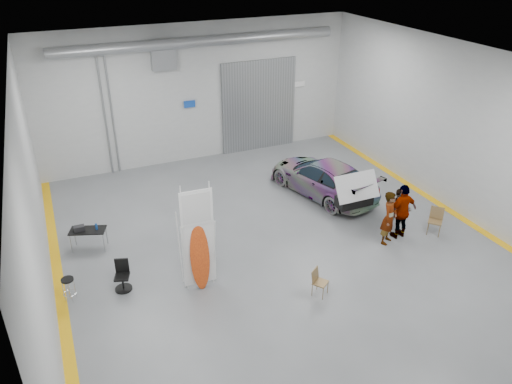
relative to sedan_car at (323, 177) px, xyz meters
name	(u,v)px	position (x,y,z in m)	size (l,w,h in m)	color
ground	(278,244)	(-3.19, -2.62, -0.70)	(16.00, 16.00, 0.00)	slate
room_shell	(258,106)	(-2.95, -0.40, 3.38)	(14.02, 16.18, 6.01)	#AFB2B4
sedan_car	(323,177)	(0.00, 0.00, 0.00)	(1.98, 4.85, 1.41)	white
person_a	(389,218)	(0.19, -3.91, 0.23)	(0.68, 0.45, 1.87)	#947251
person_b	(399,211)	(0.91, -3.53, 0.11)	(0.80, 0.61, 1.64)	teal
person_c	(402,211)	(0.79, -3.81, 0.28)	(1.14, 0.47, 1.96)	#A95838
surfboard_display	(199,248)	(-6.20, -3.71, 0.65)	(0.95, 0.29, 3.35)	white
folding_chair_near	(320,287)	(-3.23, -5.40, -0.45)	(0.53, 0.59, 0.82)	brown
folding_chair_far	(434,226)	(2.00, -4.12, -0.41)	(0.61, 0.70, 0.93)	brown
shop_stool	(69,289)	(-9.77, -2.80, -0.35)	(0.36, 0.36, 0.71)	black
work_table	(85,230)	(-8.99, -0.35, 0.01)	(1.25, 0.91, 0.92)	gray
office_chair	(122,277)	(-8.32, -2.89, -0.29)	(0.52, 0.54, 0.93)	black
trunk_lid	(356,184)	(0.00, -2.17, 0.72)	(1.64, 1.00, 0.04)	silver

